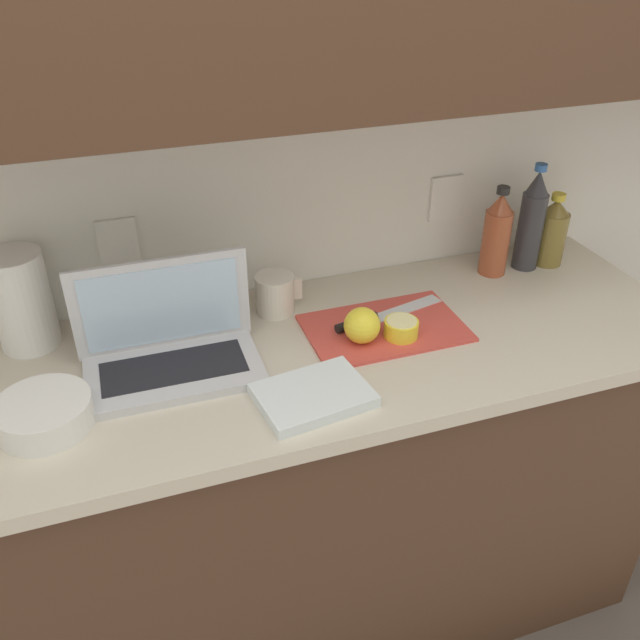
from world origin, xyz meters
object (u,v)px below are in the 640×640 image
(bowl_white, at_px, (44,414))
(paper_towel_roll, at_px, (21,301))
(lemon_whole_beside, at_px, (362,325))
(bottle_water_clear, at_px, (552,232))
(knife, at_px, (371,318))
(lemon_half_cut, at_px, (401,328))
(cutting_board, at_px, (385,328))
(laptop, at_px, (169,344))
(bottle_oil_tall, at_px, (531,221))
(measuring_cup, at_px, (275,294))
(bottle_green_soda, at_px, (497,235))

(bowl_white, xyz_separation_m, paper_towel_roll, (-0.03, 0.31, 0.08))
(lemon_whole_beside, distance_m, bottle_water_clear, 0.66)
(knife, bearing_deg, lemon_half_cut, -75.70)
(bottle_water_clear, distance_m, bowl_white, 1.33)
(cutting_board, bearing_deg, bottle_water_clear, 16.73)
(laptop, distance_m, bottle_water_clear, 1.06)
(laptop, height_order, lemon_whole_beside, laptop)
(lemon_whole_beside, height_order, bottle_oil_tall, bottle_oil_tall)
(laptop, relative_size, lemon_half_cut, 4.80)
(bottle_water_clear, relative_size, measuring_cup, 1.77)
(cutting_board, bearing_deg, bowl_white, -172.39)
(cutting_board, height_order, bowl_white, bowl_white)
(bottle_oil_tall, xyz_separation_m, paper_towel_roll, (-1.26, 0.04, -0.02))
(measuring_cup, relative_size, paper_towel_roll, 0.51)
(bottle_water_clear, distance_m, measuring_cup, 0.78)
(lemon_whole_beside, bearing_deg, bottle_oil_tall, 20.13)
(knife, bearing_deg, bottle_water_clear, 0.16)
(cutting_board, distance_m, bowl_white, 0.75)
(laptop, relative_size, bottle_water_clear, 1.87)
(laptop, bearing_deg, bottle_water_clear, 8.79)
(bottle_water_clear, bearing_deg, laptop, -171.87)
(paper_towel_roll, bearing_deg, bottle_green_soda, -1.92)
(measuring_cup, bearing_deg, laptop, -152.17)
(knife, bearing_deg, bottle_oil_tall, 1.95)
(lemon_half_cut, relative_size, bottle_oil_tall, 0.27)
(bottle_oil_tall, bearing_deg, bottle_green_soda, 180.00)
(bottle_green_soda, bearing_deg, laptop, -170.30)
(bottle_green_soda, distance_m, bottle_oil_tall, 0.10)
(bottle_green_soda, height_order, bottle_water_clear, bottle_green_soda)
(bowl_white, bearing_deg, bottle_oil_tall, 12.23)
(paper_towel_roll, bearing_deg, lemon_whole_beside, -19.15)
(lemon_half_cut, distance_m, bottle_green_soda, 0.43)
(laptop, xyz_separation_m, lemon_half_cut, (0.51, -0.06, -0.03))
(cutting_board, height_order, bottle_oil_tall, bottle_oil_tall)
(knife, height_order, bottle_water_clear, bottle_water_clear)
(measuring_cup, bearing_deg, bottle_oil_tall, 0.45)
(bottle_green_soda, distance_m, measuring_cup, 0.60)
(laptop, height_order, bowl_white, laptop)
(knife, bearing_deg, measuring_cup, 133.17)
(laptop, relative_size, cutting_board, 1.03)
(lemon_half_cut, height_order, lemon_whole_beside, lemon_whole_beside)
(bottle_green_soda, distance_m, bowl_white, 1.16)
(paper_towel_roll, bearing_deg, measuring_cup, -4.56)
(measuring_cup, bearing_deg, knife, -33.74)
(lemon_whole_beside, xyz_separation_m, bottle_oil_tall, (0.56, 0.20, 0.08))
(laptop, relative_size, lemon_whole_beside, 4.57)
(bottle_oil_tall, distance_m, paper_towel_roll, 1.26)
(laptop, xyz_separation_m, measuring_cup, (0.27, 0.14, -0.01))
(knife, distance_m, lemon_half_cut, 0.09)
(cutting_board, xyz_separation_m, measuring_cup, (-0.22, 0.16, 0.04))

